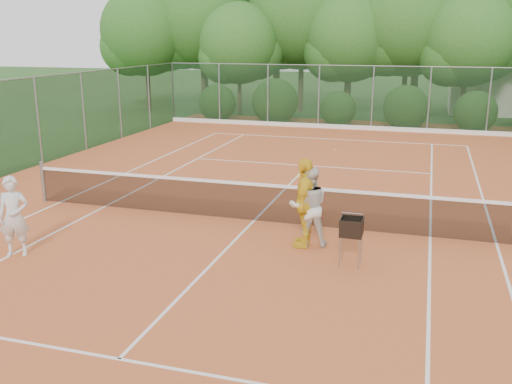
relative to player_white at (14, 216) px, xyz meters
The scene contains 13 objects.
ground 5.38m from the player_white, 41.45° to the left, with size 120.00×120.00×0.00m, color #244719.
clay_court 5.37m from the player_white, 41.45° to the left, with size 18.00×36.00×0.02m, color #C35D2D.
tennis_net 5.32m from the player_white, 41.45° to the left, with size 11.97×0.10×1.10m.
player_white is the anchor object (origin of this frame).
player_center_grp 6.02m from the player_white, 22.21° to the left, with size 1.01×0.90×1.76m.
player_yellow 5.94m from the player_white, 22.12° to the left, with size 1.12×0.47×1.91m, color yellow.
ball_hopper 6.75m from the player_white, 12.60° to the left, with size 0.42×0.42×0.95m.
stray_ball_a 13.71m from the player_white, 70.91° to the left, with size 0.07×0.07×0.07m, color #E2ED37.
stray_ball_b 16.12m from the player_white, 69.78° to the left, with size 0.07×0.07×0.07m, color #D0EC36.
stray_ball_c 17.54m from the player_white, 59.56° to the left, with size 0.07×0.07×0.07m, color #C9D531.
court_markings 5.37m from the player_white, 41.45° to the left, with size 11.03×23.83×0.01m.
fence_back 18.95m from the player_white, 77.87° to the left, with size 18.07×0.07×3.00m.
tropical_treeline 24.72m from the player_white, 77.16° to the left, with size 32.10×8.49×15.03m.
Camera 1 is at (3.85, -12.56, 4.35)m, focal length 40.00 mm.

